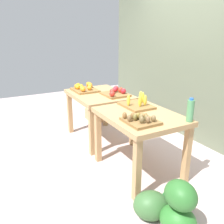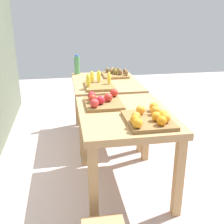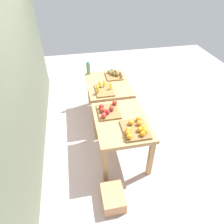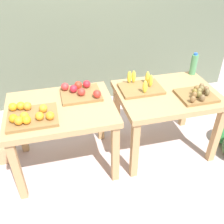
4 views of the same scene
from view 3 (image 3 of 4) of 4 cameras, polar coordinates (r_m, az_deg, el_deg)
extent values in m
plane|color=#C5ADAC|center=(4.01, 0.52, -5.51)|extent=(8.00, 8.00, 0.00)
cube|color=#5B644F|center=(3.20, -24.23, 11.42)|extent=(4.40, 0.12, 3.00)
cube|color=tan|center=(3.12, 2.69, -2.71)|extent=(1.04, 0.80, 0.06)
cube|color=tan|center=(3.17, 10.61, -12.45)|extent=(0.07, 0.07, 0.70)
cube|color=tan|center=(3.78, 5.92, -1.95)|extent=(0.07, 0.07, 0.70)
cube|color=tan|center=(3.04, -1.88, -14.61)|extent=(0.07, 0.07, 0.70)
cube|color=tan|center=(3.66, -4.35, -3.29)|extent=(0.07, 0.07, 0.70)
cube|color=tan|center=(4.01, -1.06, 7.57)|extent=(1.04, 0.80, 0.06)
cube|color=tan|center=(3.92, 5.12, -0.11)|extent=(0.07, 0.07, 0.70)
cube|color=tan|center=(4.65, 2.10, 6.76)|extent=(0.07, 0.07, 0.70)
cube|color=tan|center=(3.82, -4.76, -1.35)|extent=(0.07, 0.07, 0.70)
cube|color=tan|center=(4.56, -6.29, 5.86)|extent=(0.07, 0.07, 0.70)
cube|color=olive|center=(2.94, 6.41, -4.82)|extent=(0.44, 0.36, 0.03)
sphere|color=orange|center=(2.97, 7.52, -3.02)|extent=(0.10, 0.10, 0.08)
sphere|color=orange|center=(2.76, 4.81, -6.72)|extent=(0.09, 0.09, 0.08)
sphere|color=orange|center=(2.90, 8.69, -4.31)|extent=(0.08, 0.08, 0.08)
sphere|color=orange|center=(2.85, 4.53, -4.89)|extent=(0.08, 0.08, 0.08)
sphere|color=orange|center=(2.96, 5.22, -2.90)|extent=(0.11, 0.11, 0.08)
sphere|color=orange|center=(3.04, 7.34, -1.91)|extent=(0.11, 0.11, 0.08)
sphere|color=orange|center=(2.86, 9.05, -5.17)|extent=(0.10, 0.10, 0.08)
sphere|color=orange|center=(2.80, 4.51, -5.74)|extent=(0.08, 0.08, 0.08)
sphere|color=orange|center=(2.81, 8.46, -5.93)|extent=(0.08, 0.08, 0.08)
sphere|color=orange|center=(2.87, 7.67, -4.75)|extent=(0.10, 0.10, 0.08)
cube|color=olive|center=(3.23, -0.96, 0.10)|extent=(0.40, 0.34, 0.03)
sphere|color=red|center=(3.07, -2.29, -0.96)|extent=(0.11, 0.11, 0.08)
sphere|color=red|center=(3.25, -2.94, 1.50)|extent=(0.11, 0.11, 0.08)
sphere|color=red|center=(3.33, 0.74, 2.61)|extent=(0.08, 0.08, 0.08)
sphere|color=red|center=(3.18, -2.72, 0.56)|extent=(0.09, 0.09, 0.08)
sphere|color=red|center=(3.14, -1.33, 0.08)|extent=(0.11, 0.11, 0.08)
sphere|color=red|center=(3.21, -0.13, 1.00)|extent=(0.11, 0.11, 0.08)
cube|color=olive|center=(3.75, -2.11, 6.03)|extent=(0.44, 0.32, 0.03)
ellipsoid|color=yellow|center=(3.72, -0.27, 7.31)|extent=(0.06, 0.06, 0.14)
ellipsoid|color=yellow|center=(3.62, -3.94, 6.20)|extent=(0.06, 0.06, 0.14)
ellipsoid|color=yellow|center=(3.80, -2.23, 7.91)|extent=(0.05, 0.06, 0.14)
ellipsoid|color=yellow|center=(3.78, -3.43, 7.74)|extent=(0.06, 0.06, 0.14)
ellipsoid|color=yellow|center=(3.66, -4.00, 6.60)|extent=(0.05, 0.05, 0.14)
cube|color=olive|center=(4.22, 0.50, 9.90)|extent=(0.36, 0.32, 0.03)
ellipsoid|color=brown|center=(4.21, 0.55, 10.66)|extent=(0.06, 0.06, 0.07)
ellipsoid|color=brown|center=(4.20, -0.21, 10.60)|extent=(0.07, 0.07, 0.07)
ellipsoid|color=brown|center=(4.19, 1.40, 10.51)|extent=(0.07, 0.07, 0.07)
ellipsoid|color=brown|center=(4.21, 2.32, 10.58)|extent=(0.07, 0.06, 0.07)
ellipsoid|color=brown|center=(4.15, 1.51, 10.21)|extent=(0.07, 0.06, 0.07)
ellipsoid|color=brown|center=(4.29, 0.03, 11.19)|extent=(0.06, 0.06, 0.07)
ellipsoid|color=brown|center=(4.24, -0.06, 10.88)|extent=(0.07, 0.07, 0.07)
ellipsoid|color=brown|center=(4.12, 2.62, 9.94)|extent=(0.06, 0.05, 0.07)
ellipsoid|color=brown|center=(4.28, 0.89, 11.12)|extent=(0.07, 0.07, 0.07)
ellipsoid|color=brown|center=(4.27, -0.96, 11.06)|extent=(0.07, 0.06, 0.07)
ellipsoid|color=olive|center=(4.17, 0.67, 10.34)|extent=(0.06, 0.06, 0.07)
cylinder|color=#4C8C59|center=(4.31, -6.55, 11.85)|extent=(0.08, 0.08, 0.24)
cylinder|color=blue|center=(4.25, -6.67, 13.42)|extent=(0.04, 0.04, 0.02)
ellipsoid|color=#2C712B|center=(5.21, 0.02, 7.77)|extent=(0.40, 0.37, 0.28)
ellipsoid|color=#257235|center=(5.01, -1.51, 6.15)|extent=(0.38, 0.38, 0.23)
ellipsoid|color=#376332|center=(5.00, 1.60, 6.36)|extent=(0.40, 0.42, 0.28)
ellipsoid|color=#2B6629|center=(5.09, 0.02, 10.33)|extent=(0.30, 0.25, 0.25)
cube|color=tan|center=(3.05, 0.26, -22.55)|extent=(0.40, 0.30, 0.21)
camera|label=1|loc=(6.13, 11.00, 27.36)|focal=38.92mm
camera|label=2|loc=(1.15, 6.82, -48.62)|focal=44.98mm
camera|label=4|loc=(3.58, 40.51, 19.13)|focal=40.70mm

